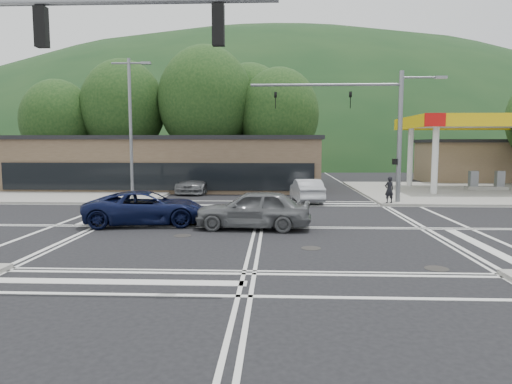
{
  "coord_description": "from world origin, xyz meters",
  "views": [
    {
      "loc": [
        0.75,
        -19.84,
        3.66
      ],
      "look_at": [
        -0.19,
        1.58,
        1.4
      ],
      "focal_mm": 32.0,
      "sensor_mm": 36.0,
      "label": 1
    }
  ],
  "objects_px": {
    "car_queue_a": "(307,190)",
    "car_northbound": "(198,182)",
    "car_blue_west": "(147,208)",
    "pedestrian": "(389,190)",
    "car_queue_b": "(305,177)",
    "car_grey_center": "(253,209)"
  },
  "relations": [
    {
      "from": "car_queue_a",
      "to": "car_northbound",
      "type": "relative_size",
      "value": 0.83
    },
    {
      "from": "car_blue_west",
      "to": "car_queue_a",
      "type": "relative_size",
      "value": 1.24
    },
    {
      "from": "car_northbound",
      "to": "pedestrian",
      "type": "xyz_separation_m",
      "value": [
        12.63,
        -6.71,
        0.16
      ]
    },
    {
      "from": "car_queue_a",
      "to": "pedestrian",
      "type": "xyz_separation_m",
      "value": [
        4.81,
        -1.5,
        0.21
      ]
    },
    {
      "from": "pedestrian",
      "to": "car_queue_a",
      "type": "bearing_deg",
      "value": -34.85
    },
    {
      "from": "car_blue_west",
      "to": "car_queue_b",
      "type": "bearing_deg",
      "value": -32.63
    },
    {
      "from": "car_blue_west",
      "to": "pedestrian",
      "type": "height_order",
      "value": "pedestrian"
    },
    {
      "from": "car_blue_west",
      "to": "car_grey_center",
      "type": "xyz_separation_m",
      "value": [
        4.88,
        -0.8,
        0.08
      ]
    },
    {
      "from": "car_grey_center",
      "to": "car_queue_a",
      "type": "distance_m",
      "value": 9.75
    },
    {
      "from": "car_queue_b",
      "to": "car_blue_west",
      "type": "bearing_deg",
      "value": 69.73
    },
    {
      "from": "pedestrian",
      "to": "car_grey_center",
      "type": "bearing_deg",
      "value": 27.7
    },
    {
      "from": "car_grey_center",
      "to": "car_queue_b",
      "type": "height_order",
      "value": "car_grey_center"
    },
    {
      "from": "car_blue_west",
      "to": "car_queue_b",
      "type": "relative_size",
      "value": 1.16
    },
    {
      "from": "car_grey_center",
      "to": "car_queue_b",
      "type": "distance_m",
      "value": 20.11
    },
    {
      "from": "car_blue_west",
      "to": "car_northbound",
      "type": "xyz_separation_m",
      "value": [
        -0.01,
        13.71,
        0.01
      ]
    },
    {
      "from": "car_blue_west",
      "to": "car_northbound",
      "type": "relative_size",
      "value": 1.03
    },
    {
      "from": "car_queue_a",
      "to": "car_queue_b",
      "type": "distance_m",
      "value": 10.52
    },
    {
      "from": "car_grey_center",
      "to": "car_northbound",
      "type": "height_order",
      "value": "car_grey_center"
    },
    {
      "from": "car_blue_west",
      "to": "car_northbound",
      "type": "distance_m",
      "value": 13.71
    },
    {
      "from": "car_grey_center",
      "to": "car_northbound",
      "type": "distance_m",
      "value": 15.31
    },
    {
      "from": "car_queue_b",
      "to": "car_northbound",
      "type": "height_order",
      "value": "car_queue_b"
    },
    {
      "from": "car_queue_b",
      "to": "car_northbound",
      "type": "distance_m",
      "value": 9.89
    }
  ]
}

